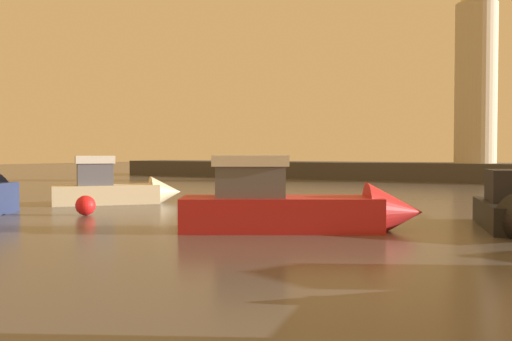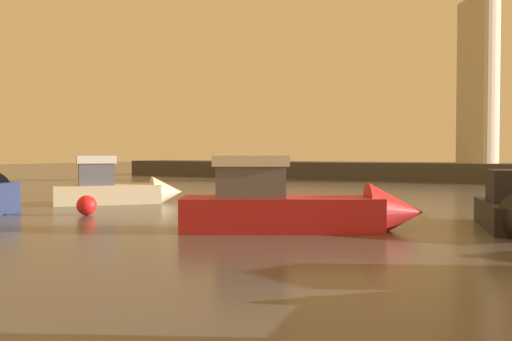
{
  "view_description": "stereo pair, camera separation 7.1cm",
  "coord_description": "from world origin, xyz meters",
  "px_view_note": "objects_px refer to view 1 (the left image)",
  "views": [
    {
      "loc": [
        6.0,
        -0.66,
        2.82
      ],
      "look_at": [
        -1.7,
        13.47,
        2.3
      ],
      "focal_mm": 40.03,
      "sensor_mm": 36.0,
      "label": 1
    },
    {
      "loc": [
        6.06,
        -0.63,
        2.82
      ],
      "look_at": [
        -1.7,
        13.47,
        2.3
      ],
      "focal_mm": 40.03,
      "sensor_mm": 36.0,
      "label": 2
    }
  ],
  "objects_px": {
    "motorboat_5": "(305,206)",
    "mooring_buoy": "(86,205)",
    "lighthouse": "(476,71)",
    "motorboat_0": "(120,189)"
  },
  "relations": [
    {
      "from": "mooring_buoy",
      "to": "motorboat_5",
      "type": "bearing_deg",
      "value": 0.63
    },
    {
      "from": "lighthouse",
      "to": "motorboat_0",
      "type": "distance_m",
      "value": 38.46
    },
    {
      "from": "mooring_buoy",
      "to": "motorboat_0",
      "type": "bearing_deg",
      "value": 117.09
    },
    {
      "from": "motorboat_5",
      "to": "mooring_buoy",
      "type": "bearing_deg",
      "value": -179.37
    },
    {
      "from": "motorboat_5",
      "to": "mooring_buoy",
      "type": "distance_m",
      "value": 10.64
    },
    {
      "from": "motorboat_0",
      "to": "motorboat_5",
      "type": "distance_m",
      "value": 14.24
    },
    {
      "from": "mooring_buoy",
      "to": "lighthouse",
      "type": "bearing_deg",
      "value": 74.43
    },
    {
      "from": "motorboat_5",
      "to": "mooring_buoy",
      "type": "xyz_separation_m",
      "value": [
        -10.63,
        -0.12,
        -0.43
      ]
    },
    {
      "from": "motorboat_0",
      "to": "motorboat_5",
      "type": "relative_size",
      "value": 0.74
    },
    {
      "from": "motorboat_0",
      "to": "motorboat_5",
      "type": "xyz_separation_m",
      "value": [
        13.3,
        -5.1,
        0.07
      ]
    }
  ]
}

